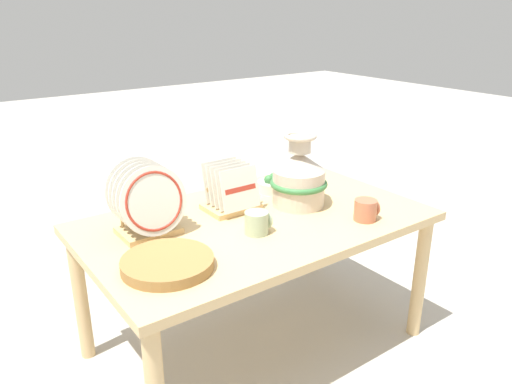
% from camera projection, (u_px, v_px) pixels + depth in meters
% --- Properties ---
extents(ground_plane, '(14.00, 14.00, 0.00)m').
position_uv_depth(ground_plane, '(256.00, 343.00, 2.17)').
color(ground_plane, '#B2ADA3').
extents(display_table, '(1.33, 0.80, 0.59)m').
position_uv_depth(display_table, '(256.00, 233.00, 1.98)').
color(display_table, tan).
rests_on(display_table, ground_plane).
extents(ceramic_vase, '(0.24, 0.24, 0.30)m').
position_uv_depth(ceramic_vase, '(299.00, 177.00, 2.05)').
color(ceramic_vase, beige).
rests_on(ceramic_vase, display_table).
extents(dish_rack_round_plates, '(0.25, 0.20, 0.27)m').
position_uv_depth(dish_rack_round_plates, '(148.00, 204.00, 1.78)').
color(dish_rack_round_plates, tan).
rests_on(dish_rack_round_plates, display_table).
extents(dish_rack_square_plates, '(0.21, 0.18, 0.19)m').
position_uv_depth(dish_rack_square_plates, '(231.00, 194.00, 2.02)').
color(dish_rack_square_plates, tan).
rests_on(dish_rack_square_plates, display_table).
extents(wicker_charger_stack, '(0.30, 0.30, 0.04)m').
position_uv_depth(wicker_charger_stack, '(168.00, 263.00, 1.58)').
color(wicker_charger_stack, olive).
rests_on(wicker_charger_stack, display_table).
extents(mug_terracotta_glaze, '(0.10, 0.09, 0.08)m').
position_uv_depth(mug_terracotta_glaze, '(366.00, 210.00, 1.93)').
color(mug_terracotta_glaze, '#B76647').
rests_on(mug_terracotta_glaze, display_table).
extents(mug_sage_glaze, '(0.10, 0.09, 0.08)m').
position_uv_depth(mug_sage_glaze, '(258.00, 222.00, 1.82)').
color(mug_sage_glaze, '#9EB28E').
rests_on(mug_sage_glaze, display_table).
extents(fruit_bowl, '(0.13, 0.13, 0.08)m').
position_uv_depth(fruit_bowl, '(272.00, 185.00, 2.23)').
color(fruit_bowl, silver).
rests_on(fruit_bowl, display_table).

